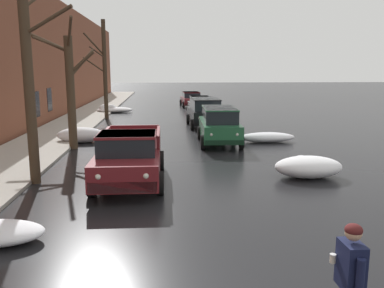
# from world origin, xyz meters

# --- Properties ---
(left_sidewalk_slab) EXTENTS (3.39, 80.00, 0.12)m
(left_sidewalk_slab) POSITION_xyz_m (-6.61, 18.00, 0.06)
(left_sidewalk_slab) COLOR #A8A399
(left_sidewalk_slab) RESTS_ON ground
(brick_townhouse_facade) EXTENTS (0.63, 80.00, 8.93)m
(brick_townhouse_facade) POSITION_xyz_m (-8.80, 17.99, 4.46)
(brick_townhouse_facade) COLOR brown
(brick_townhouse_facade) RESTS_ON ground
(snow_bank_near_corner_left) EXTENTS (3.02, 1.44, 0.72)m
(snow_bank_near_corner_left) POSITION_xyz_m (-4.86, 29.39, 0.27)
(snow_bank_near_corner_left) COLOR white
(snow_bank_near_corner_left) RESTS_ON ground
(snow_bank_along_left_kerb) EXTENTS (2.84, 1.06, 0.50)m
(snow_bank_along_left_kerb) POSITION_xyz_m (4.70, 14.77, 0.25)
(snow_bank_along_left_kerb) COLOR white
(snow_bank_along_left_kerb) RESTS_ON ground
(snow_bank_near_corner_right) EXTENTS (2.34, 1.47, 0.74)m
(snow_bank_near_corner_right) POSITION_xyz_m (4.39, 8.00, 0.37)
(snow_bank_near_corner_right) COLOR white
(snow_bank_near_corner_right) RESTS_ON ground
(snow_bank_along_right_kerb) EXTENTS (2.40, 1.12, 0.78)m
(snow_bank_along_right_kerb) POSITION_xyz_m (-4.72, 15.33, 0.38)
(snow_bank_along_right_kerb) COLOR white
(snow_bank_along_right_kerb) RESTS_ON ground
(bare_tree_second_along_sidewalk) EXTENTS (2.57, 3.07, 7.35)m
(bare_tree_second_along_sidewalk) POSITION_xyz_m (-4.77, 7.91, 4.00)
(bare_tree_second_along_sidewalk) COLOR #423323
(bare_tree_second_along_sidewalk) RESTS_ON ground
(bare_tree_mid_block) EXTENTS (3.35, 2.87, 5.89)m
(bare_tree_mid_block) POSITION_xyz_m (-4.87, 13.80, 2.98)
(bare_tree_mid_block) COLOR #423323
(bare_tree_mid_block) RESTS_ON ground
(bare_tree_far_down_block) EXTENTS (1.67, 1.23, 7.17)m
(bare_tree_far_down_block) POSITION_xyz_m (-4.87, 25.32, 3.71)
(bare_tree_far_down_block) COLOR #382B1E
(bare_tree_far_down_block) RESTS_ON ground
(pickup_truck_maroon_approaching_near_lane) EXTENTS (2.25, 5.14, 1.76)m
(pickup_truck_maroon_approaching_near_lane) POSITION_xyz_m (-1.70, 7.74, 0.88)
(pickup_truck_maroon_approaching_near_lane) COLOR maroon
(pickup_truck_maroon_approaching_near_lane) RESTS_ON ground
(suv_green_parked_kerbside_close) EXTENTS (2.11, 4.46, 1.82)m
(suv_green_parked_kerbside_close) POSITION_xyz_m (2.19, 14.49, 0.99)
(suv_green_parked_kerbside_close) COLOR #1E5633
(suv_green_parked_kerbside_close) RESTS_ON ground
(suv_black_parked_kerbside_mid) EXTENTS (2.23, 4.38, 1.82)m
(suv_black_parked_kerbside_mid) POSITION_xyz_m (2.09, 20.58, 0.99)
(suv_black_parked_kerbside_mid) COLOR black
(suv_black_parked_kerbside_mid) RESTS_ON ground
(sedan_grey_parked_far_down_block) EXTENTS (2.04, 4.39, 1.42)m
(sedan_grey_parked_far_down_block) POSITION_xyz_m (2.49, 28.10, 0.75)
(sedan_grey_parked_far_down_block) COLOR slate
(sedan_grey_parked_far_down_block) RESTS_ON ground
(sedan_maroon_queued_behind_truck) EXTENTS (2.16, 4.52, 1.42)m
(sedan_maroon_queued_behind_truck) POSITION_xyz_m (2.17, 34.46, 0.75)
(sedan_maroon_queued_behind_truck) COLOR maroon
(sedan_maroon_queued_behind_truck) RESTS_ON ground
(pedestrian_with_coffee) EXTENTS (0.35, 0.63, 1.76)m
(pedestrian_with_coffee) POSITION_xyz_m (1.87, -0.60, 1.04)
(pedestrian_with_coffee) COLOR #2D2D33
(pedestrian_with_coffee) RESTS_ON ground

